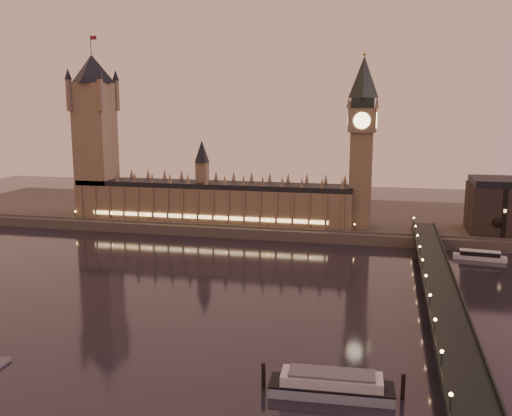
{
  "coord_description": "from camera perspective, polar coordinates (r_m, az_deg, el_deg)",
  "views": [
    {
      "loc": [
        69.7,
        -224.63,
        79.32
      ],
      "look_at": [
        9.35,
        35.0,
        31.5
      ],
      "focal_mm": 40.0,
      "sensor_mm": 36.0,
      "label": 1
    }
  ],
  "objects": [
    {
      "name": "far_embankment",
      "position": [
        399.02,
        7.13,
        -0.94
      ],
      "size": [
        560.0,
        130.0,
        6.0
      ],
      "primitive_type": "cube",
      "color": "#423D35",
      "rests_on": "ground"
    },
    {
      "name": "cruise_boat_b",
      "position": [
        321.05,
        21.47,
        -4.46
      ],
      "size": [
        27.03,
        9.56,
        4.88
      ],
      "rotation": [
        0.0,
        0.0,
        -0.11
      ],
      "color": "silver",
      "rests_on": "ground"
    },
    {
      "name": "big_ben",
      "position": [
        346.32,
        10.56,
        7.46
      ],
      "size": [
        17.68,
        17.68,
        104.0
      ],
      "color": "brown",
      "rests_on": "ground"
    },
    {
      "name": "moored_barge",
      "position": [
        166.77,
        7.55,
        -17.13
      ],
      "size": [
        39.77,
        11.55,
        7.3
      ],
      "rotation": [
        0.0,
        0.0,
        0.06
      ],
      "color": "#8797AC",
      "rests_on": "ground"
    },
    {
      "name": "palace_of_westminster",
      "position": [
        367.2,
        -4.49,
        1.11
      ],
      "size": [
        180.0,
        26.62,
        52.0
      ],
      "color": "brown",
      "rests_on": "ground"
    },
    {
      "name": "westminster_bridge",
      "position": [
        237.46,
        17.9,
        -8.45
      ],
      "size": [
        13.2,
        260.0,
        15.3
      ],
      "color": "black",
      "rests_on": "ground"
    },
    {
      "name": "bare_tree_0",
      "position": [
        345.03,
        22.73,
        -1.49
      ],
      "size": [
        5.5,
        5.5,
        11.18
      ],
      "color": "black",
      "rests_on": "ground"
    },
    {
      "name": "victoria_tower",
      "position": [
        394.5,
        -15.82,
        7.82
      ],
      "size": [
        31.68,
        31.68,
        118.0
      ],
      "color": "brown",
      "rests_on": "ground"
    },
    {
      "name": "ground",
      "position": [
        248.21,
        -3.98,
        -8.49
      ],
      "size": [
        700.0,
        700.0,
        0.0
      ],
      "primitive_type": "plane",
      "color": "black",
      "rests_on": "ground"
    }
  ]
}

